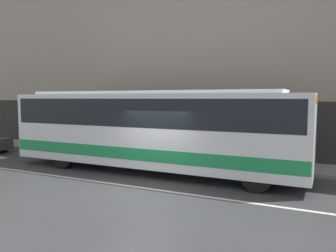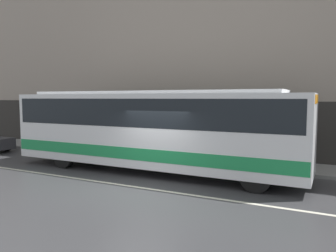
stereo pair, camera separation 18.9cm
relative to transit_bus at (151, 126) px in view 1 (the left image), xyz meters
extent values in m
plane|color=#38383A|center=(0.95, -2.27, -1.82)|extent=(60.00, 60.00, 0.00)
cube|color=gray|center=(0.95, 2.89, -1.76)|extent=(60.00, 2.32, 0.13)
cube|color=gray|center=(0.95, 4.20, 4.06)|extent=(60.00, 0.30, 11.76)
cube|color=#2D2B28|center=(0.95, 4.04, -0.42)|extent=(60.00, 0.06, 2.80)
cube|color=beige|center=(0.95, -2.27, -1.82)|extent=(54.00, 0.14, 0.01)
cube|color=white|center=(-0.01, 0.00, -0.09)|extent=(12.03, 2.52, 2.76)
cube|color=#1E8C4C|center=(-0.01, 0.00, -0.92)|extent=(11.97, 2.54, 0.45)
cube|color=black|center=(-0.01, 0.00, 0.58)|extent=(11.67, 2.54, 1.05)
cube|color=orange|center=(5.96, 0.00, 1.10)|extent=(0.12, 1.89, 0.28)
cube|color=white|center=(-0.01, 0.00, 1.35)|extent=(10.23, 2.14, 0.12)
cylinder|color=black|center=(4.41, -1.10, -1.33)|extent=(0.99, 0.28, 0.99)
cylinder|color=black|center=(4.41, 1.10, -1.33)|extent=(0.99, 0.28, 0.99)
cylinder|color=black|center=(-3.62, -1.10, -1.33)|extent=(0.99, 0.28, 0.99)
cylinder|color=black|center=(-3.62, 1.10, -1.33)|extent=(0.99, 0.28, 0.99)
cylinder|color=black|center=(-9.75, 0.79, -1.51)|extent=(0.62, 0.20, 0.62)
cylinder|color=#333338|center=(-4.54, 2.55, -0.99)|extent=(0.36, 0.36, 1.40)
sphere|color=tan|center=(-4.54, 2.55, -0.17)|extent=(0.26, 0.26, 0.26)
camera|label=1|loc=(6.33, -11.38, 1.13)|focal=35.00mm
camera|label=2|loc=(6.50, -11.29, 1.13)|focal=35.00mm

